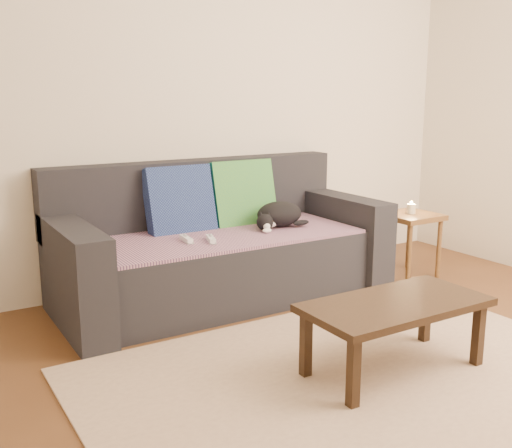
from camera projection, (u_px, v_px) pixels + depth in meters
name	position (u px, v px, depth m)	size (l,w,h in m)	color
ground	(388.00, 397.00, 2.63)	(4.50, 4.50, 0.00)	brown
back_wall	(188.00, 95.00, 4.02)	(4.50, 0.04, 2.60)	beige
sofa	(220.00, 251.00, 3.88)	(2.10, 0.94, 0.87)	#232328
throw_blanket	(226.00, 235.00, 3.77)	(1.66, 0.74, 0.02)	#392547
cushion_navy	(180.00, 201.00, 3.85)	(0.44, 0.11, 0.44)	#131C52
cushion_green	(242.00, 195.00, 4.09)	(0.46, 0.11, 0.46)	#0D584E
cat	(278.00, 215.00, 3.96)	(0.40, 0.29, 0.17)	black
wii_remote_a	(211.00, 239.00, 3.57)	(0.15, 0.04, 0.03)	white
wii_remote_b	(186.00, 239.00, 3.57)	(0.15, 0.04, 0.03)	white
side_table	(410.00, 225.00, 4.31)	(0.37, 0.37, 0.46)	brown
candle	(411.00, 209.00, 4.29)	(0.06, 0.06, 0.09)	beige
rug	(365.00, 382.00, 2.75)	(2.50, 1.80, 0.01)	tan
coffee_table	(395.00, 310.00, 2.80)	(0.89, 0.44, 0.36)	black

